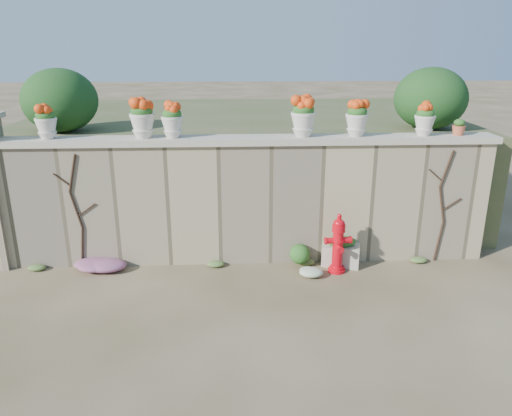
{
  "coord_description": "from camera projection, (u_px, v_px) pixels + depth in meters",
  "views": [
    {
      "loc": [
        -0.19,
        -6.01,
        3.56
      ],
      "look_at": [
        0.16,
        1.4,
        1.05
      ],
      "focal_mm": 35.0,
      "sensor_mm": 36.0,
      "label": 1
    }
  ],
  "objects": [
    {
      "name": "urn_pot_0",
      "position": [
        46.0,
        122.0,
        7.64
      ],
      "size": [
        0.33,
        0.33,
        0.52
      ],
      "color": "beige",
      "rests_on": "wall_cap"
    },
    {
      "name": "vine_left",
      "position": [
        77.0,
        211.0,
        7.89
      ],
      "size": [
        0.6,
        0.04,
        1.91
      ],
      "color": "black",
      "rests_on": "ground"
    },
    {
      "name": "urn_pot_5",
      "position": [
        425.0,
        120.0,
        7.91
      ],
      "size": [
        0.33,
        0.33,
        0.51
      ],
      "color": "beige",
      "rests_on": "wall_cap"
    },
    {
      "name": "urn_pot_3",
      "position": [
        303.0,
        117.0,
        7.81
      ],
      "size": [
        0.39,
        0.39,
        0.61
      ],
      "color": "beige",
      "rests_on": "wall_cap"
    },
    {
      "name": "urn_pot_4",
      "position": [
        357.0,
        119.0,
        7.86
      ],
      "size": [
        0.36,
        0.36,
        0.56
      ],
      "color": "beige",
      "rests_on": "wall_cap"
    },
    {
      "name": "wall_cap",
      "position": [
        245.0,
        140.0,
        7.88
      ],
      "size": [
        8.1,
        0.52,
        0.1
      ],
      "primitive_type": "cube",
      "color": "#BDB4A0",
      "rests_on": "stone_wall"
    },
    {
      "name": "ground",
      "position": [
        249.0,
        313.0,
        6.83
      ],
      "size": [
        80.0,
        80.0,
        0.0
      ],
      "primitive_type": "plane",
      "color": "#4B3E25",
      "rests_on": "ground"
    },
    {
      "name": "planter_box",
      "position": [
        341.0,
        252.0,
        8.24
      ],
      "size": [
        0.68,
        0.51,
        0.5
      ],
      "rotation": [
        0.0,
        0.0,
        -0.29
      ],
      "color": "#BDB4A0",
      "rests_on": "ground"
    },
    {
      "name": "urn_pot_2",
      "position": [
        172.0,
        121.0,
        7.73
      ],
      "size": [
        0.34,
        0.34,
        0.54
      ],
      "color": "beige",
      "rests_on": "wall_cap"
    },
    {
      "name": "magenta_clump",
      "position": [
        96.0,
        264.0,
        8.05
      ],
      "size": [
        0.85,
        0.56,
        0.23
      ],
      "primitive_type": "ellipsoid",
      "color": "#C527A7",
      "rests_on": "ground"
    },
    {
      "name": "vine_right",
      "position": [
        442.0,
        205.0,
        8.16
      ],
      "size": [
        0.6,
        0.04,
        1.91
      ],
      "color": "black",
      "rests_on": "ground"
    },
    {
      "name": "back_shrub_left",
      "position": [
        60.0,
        100.0,
        8.71
      ],
      "size": [
        1.3,
        1.3,
        1.1
      ],
      "primitive_type": "ellipsoid",
      "color": "#143814",
      "rests_on": "raised_fill"
    },
    {
      "name": "fire_hydrant",
      "position": [
        338.0,
        243.0,
        7.91
      ],
      "size": [
        0.42,
        0.3,
        0.98
      ],
      "rotation": [
        0.0,
        0.0,
        0.07
      ],
      "color": "red",
      "rests_on": "ground"
    },
    {
      "name": "back_shrub_right",
      "position": [
        431.0,
        98.0,
        9.01
      ],
      "size": [
        1.3,
        1.3,
        1.1
      ],
      "primitive_type": "ellipsoid",
      "color": "#143814",
      "rests_on": "raised_fill"
    },
    {
      "name": "raised_fill",
      "position": [
        241.0,
        159.0,
        11.24
      ],
      "size": [
        9.0,
        6.0,
        2.0
      ],
      "primitive_type": "cube",
      "color": "#384C23",
      "rests_on": "ground"
    },
    {
      "name": "stone_wall",
      "position": [
        245.0,
        203.0,
        8.22
      ],
      "size": [
        8.0,
        0.4,
        2.0
      ],
      "primitive_type": "cube",
      "color": "tan",
      "rests_on": "ground"
    },
    {
      "name": "urn_pot_1",
      "position": [
        142.0,
        119.0,
        7.7
      ],
      "size": [
        0.39,
        0.39,
        0.61
      ],
      "color": "beige",
      "rests_on": "wall_cap"
    },
    {
      "name": "terracotta_pot",
      "position": [
        459.0,
        128.0,
        7.98
      ],
      "size": [
        0.21,
        0.21,
        0.25
      ],
      "color": "#B85738",
      "rests_on": "wall_cap"
    },
    {
      "name": "white_flowers",
      "position": [
        306.0,
        271.0,
        7.87
      ],
      "size": [
        0.5,
        0.4,
        0.18
      ],
      "primitive_type": "ellipsoid",
      "color": "white",
      "rests_on": "ground"
    },
    {
      "name": "green_shrub",
      "position": [
        300.0,
        252.0,
        8.19
      ],
      "size": [
        0.53,
        0.48,
        0.5
      ],
      "primitive_type": "ellipsoid",
      "color": "#1E5119",
      "rests_on": "ground"
    }
  ]
}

